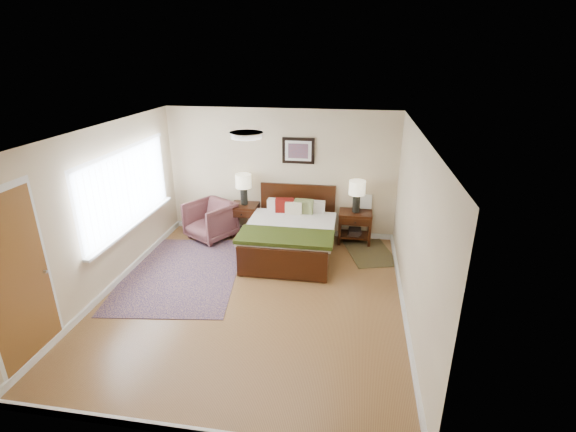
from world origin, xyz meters
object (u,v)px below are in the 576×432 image
object	(u,v)px
lamp_right	(357,191)
rug_persian	(182,273)
nightstand_left	(244,211)
bed	(291,229)
lamp_left	(243,184)
nightstand_right	(355,224)
armchair	(210,220)

from	to	relation	value
lamp_right	rug_persian	xyz separation A→B (m)	(-2.85, -1.74, -1.03)
nightstand_left	bed	bearing A→B (deg)	-33.67
lamp_left	nightstand_right	bearing A→B (deg)	-0.38
lamp_right	armchair	bearing A→B (deg)	-174.37
lamp_left	bed	bearing A→B (deg)	-34.49
nightstand_right	lamp_right	world-z (taller)	lamp_right
lamp_left	lamp_right	distance (m)	2.19
nightstand_left	armchair	world-z (taller)	armchair
bed	lamp_right	world-z (taller)	lamp_right
lamp_left	armchair	size ratio (longest dim) A/B	0.74
bed	nightstand_left	distance (m)	1.26
bed	lamp_left	xyz separation A→B (m)	(-1.05, 0.72, 0.58)
lamp_left	rug_persian	distance (m)	2.14
bed	nightstand_right	xyz separation A→B (m)	(1.15, 0.70, -0.10)
bed	armchair	size ratio (longest dim) A/B	2.35
bed	rug_persian	world-z (taller)	bed
armchair	nightstand_right	bearing A→B (deg)	36.55
armchair	lamp_left	bearing A→B (deg)	55.13
nightstand_right	lamp_right	xyz separation A→B (m)	(-0.00, 0.01, 0.65)
nightstand_right	lamp_left	bearing A→B (deg)	179.62
bed	nightstand_left	world-z (taller)	bed
nightstand_left	nightstand_right	size ratio (longest dim) A/B	1.03
bed	rug_persian	bearing A→B (deg)	-149.06
nightstand_left	lamp_right	xyz separation A→B (m)	(2.19, 0.02, 0.52)
armchair	nightstand_left	bearing A→B (deg)	53.44
bed	nightstand_right	size ratio (longest dim) A/B	3.08
nightstand_left	lamp_left	xyz separation A→B (m)	(0.00, 0.02, 0.54)
bed	armchair	world-z (taller)	bed
nightstand_right	lamp_right	distance (m)	0.66
lamp_left	lamp_right	size ratio (longest dim) A/B	1.00
rug_persian	nightstand_left	bearing A→B (deg)	61.52
nightstand_left	rug_persian	distance (m)	1.91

